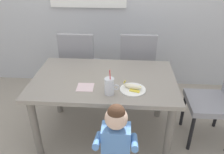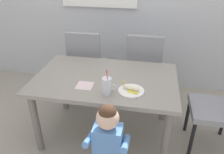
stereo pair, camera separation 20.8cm
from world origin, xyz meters
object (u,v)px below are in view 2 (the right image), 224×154
Objects in this scene: peeled_banana at (131,88)px; milk_cup at (107,87)px; dining_table at (105,86)px; dining_chair_right at (144,65)px; paper_napkin at (85,86)px; toddler_standing at (108,139)px; dining_chair_left at (87,62)px; snack_plate at (131,91)px.

milk_cup is at bearing -158.87° from peeled_banana.
dining_chair_right is (0.35, 0.69, -0.07)m from dining_table.
dining_chair_right is at bearing 60.49° from paper_napkin.
paper_napkin is (-0.30, 0.44, 0.18)m from toddler_standing.
paper_napkin is (0.24, -0.85, 0.17)m from dining_chair_left.
peeled_banana is 1.17× the size of paper_napkin.
toddler_standing reaches higher than dining_table.
dining_chair_right is 1.33m from toddler_standing.
peeled_banana is at bearing 73.94° from toddler_standing.
dining_chair_left is at bearing 105.56° from paper_napkin.
dining_chair_right reaches higher than peeled_banana.
snack_plate is at bearing 85.59° from dining_chair_right.
paper_napkin is (-0.43, 0.02, -0.00)m from snack_plate.
dining_table is 0.65m from toddler_standing.
dining_table is 0.26m from paper_napkin.
milk_cup is at bearing 116.33° from dining_chair_left.
toddler_standing is at bearing -77.64° from milk_cup.
milk_cup is at bearing 74.40° from dining_chair_right.
toddler_standing is 5.59× the size of paper_napkin.
dining_table is at bearing 143.06° from snack_plate.
dining_chair_left is 5.47× the size of peeled_banana.
peeled_banana is (-0.07, -0.89, 0.20)m from dining_chair_right.
dining_table is at bearing 120.54° from dining_chair_left.
milk_cup reaches higher than paper_napkin.
dining_chair_left reaches higher than dining_table.
milk_cup is 1.08× the size of snack_plate.
paper_napkin is (-0.15, -0.19, 0.10)m from dining_table.
snack_plate is at bearing -2.21° from paper_napkin.
dining_chair_left is 3.86× the size of milk_cup.
dining_table is 1.66× the size of toddler_standing.
dining_table is 0.77m from dining_chair_right.
dining_chair_left is 6.40× the size of paper_napkin.
toddler_standing is at bearing -106.06° from peeled_banana.
toddler_standing is 4.78× the size of peeled_banana.
snack_plate is at bearing 127.49° from dining_chair_left.
paper_napkin reaches higher than dining_table.
dining_chair_right is 1.02m from paper_napkin.
dining_chair_left is 1.00× the size of dining_chair_right.
dining_chair_right is at bearing 85.59° from snack_plate.
dining_chair_left is at bearing 2.18° from dining_chair_right.
snack_plate is (0.12, 0.42, 0.19)m from toddler_standing.
dining_chair_left is at bearing 116.33° from milk_cup.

